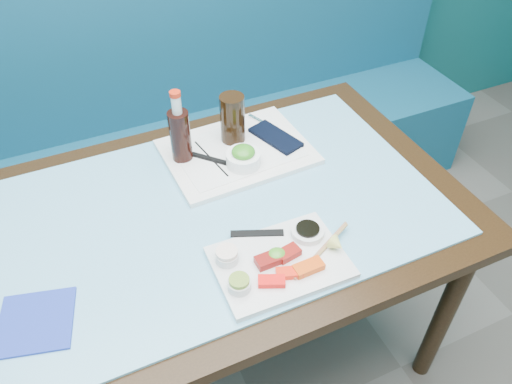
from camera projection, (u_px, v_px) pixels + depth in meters
name	position (u px, v px, depth m)	size (l,w,h in m)	color
booth_bench	(155.00, 149.00, 2.23)	(3.00, 0.56, 1.17)	navy
dining_table	(221.00, 230.00, 1.47)	(1.40, 0.90, 0.75)	black
glass_top	(219.00, 209.00, 1.41)	(1.22, 0.76, 0.01)	#69B0D2
sashimi_plate	(280.00, 262.00, 1.25)	(0.33, 0.23, 0.02)	silver
salmon_left	(272.00, 281.00, 1.19)	(0.07, 0.03, 0.02)	#F90D09
salmon_mid	(289.00, 273.00, 1.20)	(0.06, 0.03, 0.02)	#FF220A
salmon_right	(308.00, 267.00, 1.22)	(0.08, 0.04, 0.02)	#E24509
tuna_left	(268.00, 260.00, 1.23)	(0.06, 0.04, 0.02)	maroon
tuna_right	(288.00, 253.00, 1.25)	(0.06, 0.04, 0.02)	maroon
seaweed_garnish	(277.00, 255.00, 1.24)	(0.05, 0.04, 0.03)	#429221
ramekin_wasabi	(239.00, 285.00, 1.17)	(0.06, 0.06, 0.02)	silver
wasabi_fill	(239.00, 280.00, 1.16)	(0.05, 0.05, 0.01)	olive
ramekin_ginger	(227.00, 257.00, 1.24)	(0.06, 0.06, 0.02)	silver
ginger_fill	(227.00, 252.00, 1.22)	(0.05, 0.05, 0.01)	#F5D9C9
soy_dish	(308.00, 232.00, 1.30)	(0.09, 0.09, 0.02)	silver
soy_fill	(308.00, 229.00, 1.30)	(0.06, 0.06, 0.01)	black
lemon_wedge	(337.00, 245.00, 1.25)	(0.04, 0.04, 0.03)	#E0E46C
chopstick_sleeve	(257.00, 233.00, 1.31)	(0.14, 0.02, 0.00)	black
wooden_chopstick_a	(321.00, 249.00, 1.26)	(0.01, 0.01, 0.24)	#A16E4C
wooden_chopstick_b	(325.00, 248.00, 1.27)	(0.01, 0.01, 0.21)	#987847
serving_tray	(237.00, 152.00, 1.58)	(0.44, 0.33, 0.02)	white
paper_placemat	(237.00, 150.00, 1.57)	(0.37, 0.26, 0.00)	white
seaweed_bowl	(243.00, 159.00, 1.50)	(0.11, 0.11, 0.04)	white
seaweed_salad	(243.00, 152.00, 1.49)	(0.07, 0.07, 0.04)	#32851E
cola_glass	(232.00, 119.00, 1.56)	(0.08, 0.08, 0.16)	black
navy_pouch	(276.00, 137.00, 1.61)	(0.08, 0.18, 0.01)	black
fork	(260.00, 121.00, 1.68)	(0.01, 0.01, 0.10)	white
black_chopstick_a	(209.00, 159.00, 1.53)	(0.01, 0.01, 0.24)	black
black_chopstick_b	(211.00, 158.00, 1.54)	(0.01, 0.01, 0.20)	black
tray_sleeve	(210.00, 159.00, 1.54)	(0.02, 0.13, 0.00)	black
cola_bottle_body	(181.00, 138.00, 1.49)	(0.06, 0.06, 0.18)	black
cola_bottle_neck	(176.00, 105.00, 1.41)	(0.03, 0.03, 0.06)	silver
cola_bottle_cap	(175.00, 94.00, 1.39)	(0.03, 0.03, 0.01)	red
blue_napkin	(36.00, 322.00, 1.13)	(0.17, 0.17, 0.01)	#1C319C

